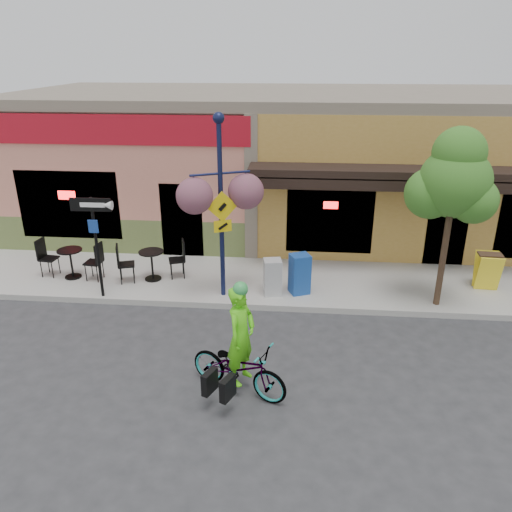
{
  "coord_description": "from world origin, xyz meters",
  "views": [
    {
      "loc": [
        0.32,
        -9.94,
        5.7
      ],
      "look_at": [
        -0.61,
        0.5,
        1.4
      ],
      "focal_mm": 35.0,
      "sensor_mm": 36.0,
      "label": 1
    }
  ],
  "objects": [
    {
      "name": "cyclist_rider",
      "position": [
        -0.6,
        -2.55,
        0.91
      ],
      "size": [
        0.67,
        0.79,
        1.82
      ],
      "primitive_type": "imported",
      "rotation": [
        0.0,
        0.0,
        1.15
      ],
      "color": "#58DD17",
      "rests_on": "ground"
    },
    {
      "name": "newspaper_box_grey",
      "position": [
        -0.26,
        1.12,
        0.6
      ],
      "size": [
        0.49,
        0.46,
        0.91
      ],
      "primitive_type": null,
      "rotation": [
        0.0,
        0.0,
        0.2
      ],
      "color": "#ADADAD",
      "rests_on": "sidewalk"
    },
    {
      "name": "lamp_post",
      "position": [
        -1.46,
        0.98,
        2.34
      ],
      "size": [
        1.5,
        1.07,
        4.37
      ],
      "primitive_type": null,
      "rotation": [
        0.0,
        0.0,
        0.41
      ],
      "color": "#131A3E",
      "rests_on": "sidewalk"
    },
    {
      "name": "ground",
      "position": [
        0.0,
        0.0,
        0.0
      ],
      "size": [
        90.0,
        90.0,
        0.0
      ],
      "primitive_type": "plane",
      "color": "#2D2D30",
      "rests_on": "ground"
    },
    {
      "name": "one_way_sign",
      "position": [
        -4.39,
        0.65,
        1.4
      ],
      "size": [
        0.96,
        0.23,
        2.49
      ],
      "primitive_type": null,
      "rotation": [
        0.0,
        0.0,
        0.02
      ],
      "color": "black",
      "rests_on": "sidewalk"
    },
    {
      "name": "building",
      "position": [
        0.0,
        7.5,
        2.25
      ],
      "size": [
        18.2,
        8.2,
        4.5
      ],
      "primitive_type": null,
      "color": "tan",
      "rests_on": "ground"
    },
    {
      "name": "cafe_set_right",
      "position": [
        -3.43,
        1.7,
        0.66
      ],
      "size": [
        1.9,
        1.35,
        1.03
      ],
      "primitive_type": null,
      "rotation": [
        0.0,
        0.0,
        0.32
      ],
      "color": "black",
      "rests_on": "sidewalk"
    },
    {
      "name": "sandwich_board",
      "position": [
        5.07,
        1.74,
        0.62
      ],
      "size": [
        0.59,
        0.45,
        0.94
      ],
      "primitive_type": null,
      "rotation": [
        0.0,
        0.0,
        -0.07
      ],
      "color": "yellow",
      "rests_on": "sidewalk"
    },
    {
      "name": "bicycle",
      "position": [
        -0.65,
        -2.55,
        0.5
      ],
      "size": [
        2.01,
        1.38,
        1.0
      ],
      "primitive_type": "imported",
      "rotation": [
        0.0,
        0.0,
        1.15
      ],
      "color": "maroon",
      "rests_on": "ground"
    },
    {
      "name": "newspaper_box_blue",
      "position": [
        0.4,
        1.25,
        0.65
      ],
      "size": [
        0.57,
        0.55,
        1.01
      ],
      "primitive_type": null,
      "rotation": [
        0.0,
        0.0,
        0.4
      ],
      "color": "#19479B",
      "rests_on": "sidewalk"
    },
    {
      "name": "cafe_set_left",
      "position": [
        -5.58,
        1.63,
        0.66
      ],
      "size": [
        1.8,
        1.04,
        1.03
      ],
      "primitive_type": null,
      "rotation": [
        0.0,
        0.0,
        -0.11
      ],
      "color": "black",
      "rests_on": "sidewalk"
    },
    {
      "name": "street_tree",
      "position": [
        3.66,
        0.93,
        2.24
      ],
      "size": [
        1.67,
        1.67,
        4.19
      ],
      "primitive_type": null,
      "rotation": [
        0.0,
        0.0,
        -0.02
      ],
      "color": "#3D7A26",
      "rests_on": "sidewalk"
    },
    {
      "name": "curb",
      "position": [
        0.0,
        0.55,
        0.07
      ],
      "size": [
        24.0,
        0.12,
        0.15
      ],
      "primitive_type": "cube",
      "color": "#A8A59E",
      "rests_on": "ground"
    },
    {
      "name": "sidewalk",
      "position": [
        0.0,
        2.0,
        0.07
      ],
      "size": [
        24.0,
        3.0,
        0.15
      ],
      "primitive_type": "cube",
      "color": "#9E9B93",
      "rests_on": "ground"
    }
  ]
}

